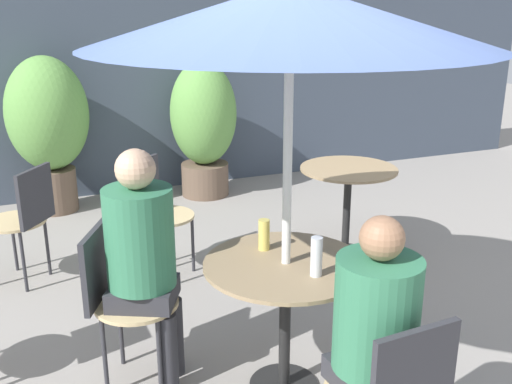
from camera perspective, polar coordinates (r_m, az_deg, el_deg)
The scene contains 13 objects.
storefront_wall at distance 6.33m, azimuth -12.31°, elevation 13.28°, with size 10.00×0.06×3.00m.
cafe_table_near at distance 3.07m, azimuth 2.82°, elevation -9.04°, with size 0.83×0.83×0.72m.
cafe_table_far at distance 4.75m, azimuth 8.74°, elevation 0.50°, with size 0.76×0.76×0.72m.
bistro_chair_0 at distance 3.22m, azimuth -13.02°, elevation -9.14°, with size 0.49×0.48×0.87m.
bistro_chair_2 at distance 4.52m, azimuth -21.16°, elevation -1.89°, with size 0.50×0.50×0.87m.
bistro_chair_3 at distance 4.45m, azimuth -9.71°, elevation -1.21°, with size 0.50×0.50×0.87m.
seated_person_0 at distance 3.09m, azimuth -10.68°, elevation -5.50°, with size 0.43×0.41×1.29m.
seated_person_1 at distance 2.48m, azimuth 11.08°, elevation -12.86°, with size 0.34×0.35×1.21m.
beer_glass_0 at distance 3.13m, azimuth 0.77°, elevation -4.08°, with size 0.06×0.06×0.16m.
beer_glass_1 at distance 2.85m, azimuth 5.77°, elevation -6.14°, with size 0.06×0.06×0.20m.
potted_plant_0 at distance 5.95m, azimuth -19.20°, elevation 6.33°, with size 0.76×0.76×1.49m.
potted_plant_1 at distance 6.15m, azimuth -5.01°, elevation 6.56°, with size 0.67×0.67×1.39m.
umbrella at distance 2.73m, azimuth 3.26°, elevation 16.39°, with size 1.86×1.86×2.05m.
Camera 1 is at (-1.08, -2.43, 1.98)m, focal length 42.00 mm.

